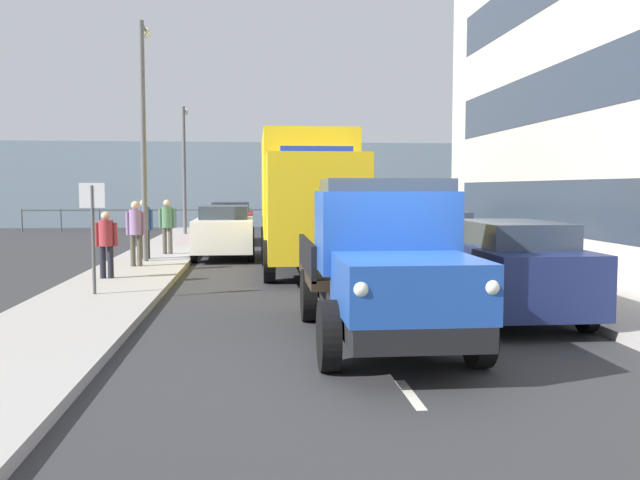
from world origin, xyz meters
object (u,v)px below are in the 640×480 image
(lamp_post_far, at_px, (184,158))
(street_sign, at_px, (93,219))
(car_grey_kerbside_2, at_px, (393,232))
(pedestrian_near_railing, at_px, (167,222))
(pedestrian_strolling, at_px, (106,239))
(car_teal_kerbside_3, at_px, (364,222))
(car_white_oppositeside_0, at_px, (224,231))
(lorry_cargo_yellow, at_px, (307,196))
(car_red_oppositeside_1, at_px, (231,221))
(truck_vintage_blue, at_px, (385,265))
(car_navy_kerbside_near, at_px, (508,268))
(car_black_kerbside_1, at_px, (431,244))
(pedestrian_in_dark_coat, at_px, (144,224))
(pedestrian_couple_a, at_px, (136,228))
(lamp_post_promenade, at_px, (144,121))

(lamp_post_far, height_order, street_sign, lamp_post_far)
(car_grey_kerbside_2, distance_m, pedestrian_near_railing, 7.35)
(pedestrian_strolling, height_order, lamp_post_far, lamp_post_far)
(car_teal_kerbside_3, relative_size, street_sign, 1.84)
(car_white_oppositeside_0, bearing_deg, lorry_cargo_yellow, 129.03)
(car_red_oppositeside_1, bearing_deg, pedestrian_strolling, 78.26)
(truck_vintage_blue, bearing_deg, street_sign, -40.33)
(car_navy_kerbside_near, height_order, car_black_kerbside_1, same)
(car_navy_kerbside_near, height_order, pedestrian_in_dark_coat, pedestrian_in_dark_coat)
(car_white_oppositeside_0, xyz_separation_m, pedestrian_strolling, (2.52, 5.82, 0.19))
(truck_vintage_blue, relative_size, pedestrian_couple_a, 3.15)
(car_navy_kerbside_near, height_order, pedestrian_couple_a, pedestrian_couple_a)
(pedestrian_near_railing, xyz_separation_m, lamp_post_promenade, (0.38, 1.92, 3.07))
(car_grey_kerbside_2, relative_size, lamp_post_promenade, 0.63)
(lorry_cargo_yellow, xyz_separation_m, pedestrian_strolling, (5.01, 2.74, -0.99))
(truck_vintage_blue, distance_m, car_white_oppositeside_0, 12.95)
(pedestrian_strolling, relative_size, pedestrian_near_railing, 0.90)
(pedestrian_couple_a, distance_m, lamp_post_far, 13.68)
(car_black_kerbside_1, distance_m, pedestrian_couple_a, 8.02)
(car_grey_kerbside_2, height_order, car_red_oppositeside_1, same)
(car_grey_kerbside_2, xyz_separation_m, street_sign, (7.69, 7.47, 0.79))
(car_grey_kerbside_2, distance_m, car_teal_kerbside_3, 5.97)
(car_black_kerbside_1, bearing_deg, car_white_oppositeside_0, -45.56)
(car_navy_kerbside_near, xyz_separation_m, car_teal_kerbside_3, (-0.00, -15.95, 0.00))
(car_teal_kerbside_3, bearing_deg, car_grey_kerbside_2, 90.00)
(car_teal_kerbside_3, xyz_separation_m, pedestrian_couple_a, (7.70, 8.52, 0.31))
(truck_vintage_blue, distance_m, pedestrian_near_railing, 13.57)
(car_red_oppositeside_1, height_order, pedestrian_couple_a, pedestrian_couple_a)
(car_white_oppositeside_0, height_order, lamp_post_far, lamp_post_far)
(truck_vintage_blue, relative_size, car_black_kerbside_1, 1.48)
(car_teal_kerbside_3, xyz_separation_m, car_red_oppositeside_1, (5.44, -1.14, 0.00))
(pedestrian_near_railing, bearing_deg, car_black_kerbside_1, 142.23)
(lamp_post_promenade, bearing_deg, street_sign, 89.79)
(lorry_cargo_yellow, xyz_separation_m, lamp_post_promenade, (4.72, -1.25, 2.19))
(car_navy_kerbside_near, bearing_deg, pedestrian_couple_a, -43.98)
(truck_vintage_blue, height_order, street_sign, truck_vintage_blue)
(car_navy_kerbside_near, height_order, car_red_oppositeside_1, same)
(pedestrian_in_dark_coat, relative_size, pedestrian_near_railing, 1.02)
(truck_vintage_blue, relative_size, car_grey_kerbside_2, 1.29)
(lamp_post_far, bearing_deg, car_white_oppositeside_0, 102.76)
(car_red_oppositeside_1, relative_size, lamp_post_far, 0.77)
(pedestrian_couple_a, bearing_deg, lorry_cargo_yellow, -176.86)
(lamp_post_promenade, bearing_deg, car_black_kerbside_1, 154.08)
(lorry_cargo_yellow, relative_size, car_red_oppositeside_1, 1.80)
(car_grey_kerbside_2, relative_size, lamp_post_far, 0.74)
(car_black_kerbside_1, bearing_deg, lamp_post_far, -63.73)
(car_grey_kerbside_2, height_order, pedestrian_in_dark_coat, pedestrian_in_dark_coat)
(lamp_post_far, bearing_deg, car_black_kerbside_1, 116.27)
(car_grey_kerbside_2, distance_m, pedestrian_in_dark_coat, 7.82)
(pedestrian_strolling, xyz_separation_m, street_sign, (-0.27, 2.44, 0.60))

